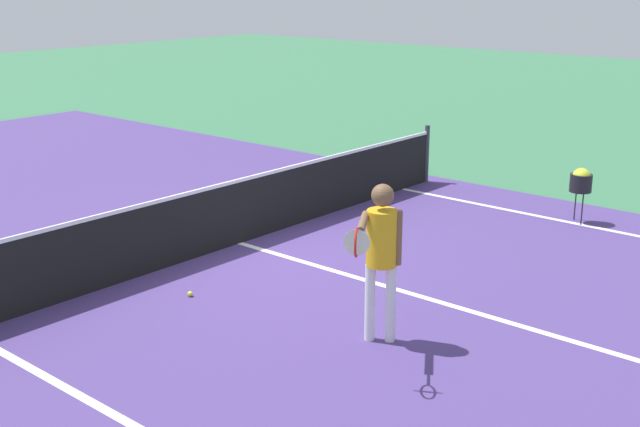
{
  "coord_description": "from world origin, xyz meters",
  "views": [
    {
      "loc": [
        -7.88,
        -8.31,
        3.79
      ],
      "look_at": [
        -0.66,
        -2.11,
        1.0
      ],
      "focal_mm": 46.36,
      "sensor_mm": 36.0,
      "label": 1
    }
  ],
  "objects_px": {
    "net": "(239,211)",
    "player_near": "(381,245)",
    "ball_hopper": "(581,181)",
    "tennis_ball_near_net": "(190,294)"
  },
  "relations": [
    {
      "from": "ball_hopper",
      "to": "tennis_ball_near_net",
      "type": "bearing_deg",
      "value": 159.46
    },
    {
      "from": "net",
      "to": "player_near",
      "type": "xyz_separation_m",
      "value": [
        -1.34,
        -3.53,
        0.59
      ]
    },
    {
      "from": "tennis_ball_near_net",
      "to": "net",
      "type": "bearing_deg",
      "value": 29.44
    },
    {
      "from": "net",
      "to": "player_near",
      "type": "bearing_deg",
      "value": -110.85
    },
    {
      "from": "player_near",
      "to": "ball_hopper",
      "type": "height_order",
      "value": "player_near"
    },
    {
      "from": "net",
      "to": "tennis_ball_near_net",
      "type": "xyz_separation_m",
      "value": [
        -1.82,
        -1.03,
        -0.46
      ]
    },
    {
      "from": "player_near",
      "to": "tennis_ball_near_net",
      "type": "distance_m",
      "value": 2.75
    },
    {
      "from": "player_near",
      "to": "ball_hopper",
      "type": "distance_m",
      "value": 5.56
    },
    {
      "from": "net",
      "to": "tennis_ball_near_net",
      "type": "relative_size",
      "value": 148.25
    },
    {
      "from": "net",
      "to": "ball_hopper",
      "type": "bearing_deg",
      "value": -38.03
    }
  ]
}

